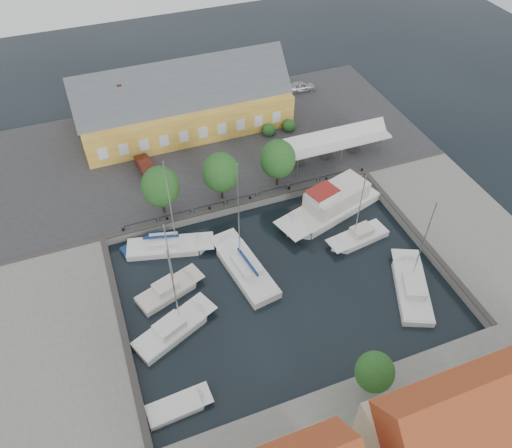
{
  "coord_description": "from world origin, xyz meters",
  "views": [
    {
      "loc": [
        -13.9,
        -30.76,
        40.49
      ],
      "look_at": [
        0.0,
        6.0,
        1.5
      ],
      "focal_mm": 35.0,
      "sensor_mm": 36.0,
      "label": 1
    }
  ],
  "objects_px": {
    "west_boat_a": "(168,247)",
    "launch_sw": "(178,407)",
    "car_red": "(146,167)",
    "east_boat_b": "(358,238)",
    "west_boat_b": "(169,291)",
    "trawler": "(332,205)",
    "tent_canopy": "(336,140)",
    "west_boat_c": "(174,330)",
    "car_silver": "(301,86)",
    "warehouse": "(180,105)",
    "center_sailboat": "(245,269)",
    "east_boat_c": "(411,289)",
    "launch_nw": "(142,247)"
  },
  "relations": [
    {
      "from": "tent_canopy",
      "to": "west_boat_b",
      "type": "relative_size",
      "value": 1.42
    },
    {
      "from": "east_boat_b",
      "to": "west_boat_a",
      "type": "relative_size",
      "value": 0.8
    },
    {
      "from": "center_sailboat",
      "to": "west_boat_a",
      "type": "xyz_separation_m",
      "value": [
        -6.8,
        6.01,
        -0.09
      ]
    },
    {
      "from": "east_boat_b",
      "to": "west_boat_c",
      "type": "height_order",
      "value": "west_boat_c"
    },
    {
      "from": "west_boat_b",
      "to": "launch_sw",
      "type": "distance_m",
      "value": 12.26
    },
    {
      "from": "warehouse",
      "to": "west_boat_c",
      "type": "bearing_deg",
      "value": -106.29
    },
    {
      "from": "tent_canopy",
      "to": "car_red",
      "type": "xyz_separation_m",
      "value": [
        -23.37,
        5.62,
        -1.91
      ]
    },
    {
      "from": "launch_sw",
      "to": "west_boat_a",
      "type": "bearing_deg",
      "value": 79.0
    },
    {
      "from": "car_silver",
      "to": "west_boat_b",
      "type": "xyz_separation_m",
      "value": [
        -28.15,
        -30.08,
        -1.49
      ]
    },
    {
      "from": "tent_canopy",
      "to": "west_boat_c",
      "type": "height_order",
      "value": "west_boat_c"
    },
    {
      "from": "west_boat_c",
      "to": "launch_sw",
      "type": "xyz_separation_m",
      "value": [
        -1.48,
        -7.46,
        -0.17
      ]
    },
    {
      "from": "center_sailboat",
      "to": "west_boat_a",
      "type": "height_order",
      "value": "center_sailboat"
    },
    {
      "from": "west_boat_a",
      "to": "launch_sw",
      "type": "relative_size",
      "value": 2.2
    },
    {
      "from": "tent_canopy",
      "to": "west_boat_a",
      "type": "height_order",
      "value": "west_boat_a"
    },
    {
      "from": "east_boat_c",
      "to": "west_boat_a",
      "type": "height_order",
      "value": "west_boat_a"
    },
    {
      "from": "center_sailboat",
      "to": "launch_sw",
      "type": "bearing_deg",
      "value": -130.65
    },
    {
      "from": "west_boat_a",
      "to": "car_silver",
      "type": "bearing_deg",
      "value": 42.02
    },
    {
      "from": "car_red",
      "to": "east_boat_b",
      "type": "xyz_separation_m",
      "value": [
        19.74,
        -19.03,
        -1.52
      ]
    },
    {
      "from": "tent_canopy",
      "to": "east_boat_b",
      "type": "distance_m",
      "value": 14.31
    },
    {
      "from": "warehouse",
      "to": "west_boat_a",
      "type": "bearing_deg",
      "value": -108.89
    },
    {
      "from": "west_boat_a",
      "to": "west_boat_b",
      "type": "xyz_separation_m",
      "value": [
        -1.35,
        -5.93,
        -0.01
      ]
    },
    {
      "from": "car_red",
      "to": "launch_nw",
      "type": "distance_m",
      "value": 12.22
    },
    {
      "from": "tent_canopy",
      "to": "launch_sw",
      "type": "bearing_deg",
      "value": -137.22
    },
    {
      "from": "warehouse",
      "to": "east_boat_c",
      "type": "bearing_deg",
      "value": -67.83
    },
    {
      "from": "center_sailboat",
      "to": "west_boat_b",
      "type": "distance_m",
      "value": 8.15
    },
    {
      "from": "launch_nw",
      "to": "car_red",
      "type": "bearing_deg",
      "value": 75.0
    },
    {
      "from": "east_boat_b",
      "to": "center_sailboat",
      "type": "bearing_deg",
      "value": 179.51
    },
    {
      "from": "trawler",
      "to": "east_boat_c",
      "type": "xyz_separation_m",
      "value": [
        2.32,
        -13.41,
        -0.76
      ]
    },
    {
      "from": "west_boat_a",
      "to": "west_boat_b",
      "type": "bearing_deg",
      "value": -102.79
    },
    {
      "from": "car_red",
      "to": "west_boat_b",
      "type": "height_order",
      "value": "west_boat_b"
    },
    {
      "from": "car_silver",
      "to": "east_boat_b",
      "type": "distance_m",
      "value": 31.01
    },
    {
      "from": "launch_sw",
      "to": "launch_nw",
      "type": "distance_m",
      "value": 19.24
    },
    {
      "from": "tent_canopy",
      "to": "car_red",
      "type": "height_order",
      "value": "tent_canopy"
    },
    {
      "from": "tent_canopy",
      "to": "car_silver",
      "type": "xyz_separation_m",
      "value": [
        2.96,
        16.85,
        -1.93
      ]
    },
    {
      "from": "west_boat_a",
      "to": "west_boat_b",
      "type": "height_order",
      "value": "west_boat_a"
    },
    {
      "from": "east_boat_b",
      "to": "east_boat_c",
      "type": "distance_m",
      "value": 8.36
    },
    {
      "from": "warehouse",
      "to": "launch_nw",
      "type": "height_order",
      "value": "warehouse"
    },
    {
      "from": "trawler",
      "to": "east_boat_b",
      "type": "bearing_deg",
      "value": -81.04
    },
    {
      "from": "center_sailboat",
      "to": "launch_sw",
      "type": "distance_m",
      "value": 15.81
    },
    {
      "from": "warehouse",
      "to": "car_red",
      "type": "distance_m",
      "value": 10.99
    },
    {
      "from": "car_red",
      "to": "west_boat_b",
      "type": "bearing_deg",
      "value": -102.4
    },
    {
      "from": "trawler",
      "to": "west_boat_b",
      "type": "height_order",
      "value": "west_boat_b"
    },
    {
      "from": "east_boat_b",
      "to": "west_boat_a",
      "type": "bearing_deg",
      "value": 163.14
    },
    {
      "from": "tent_canopy",
      "to": "east_boat_b",
      "type": "xyz_separation_m",
      "value": [
        -3.63,
        -13.42,
        -3.42
      ]
    },
    {
      "from": "center_sailboat",
      "to": "west_boat_b",
      "type": "bearing_deg",
      "value": 179.47
    },
    {
      "from": "east_boat_b",
      "to": "launch_nw",
      "type": "height_order",
      "value": "east_boat_b"
    },
    {
      "from": "car_red",
      "to": "west_boat_c",
      "type": "distance_m",
      "value": 23.63
    },
    {
      "from": "trawler",
      "to": "car_silver",
      "type": "bearing_deg",
      "value": 73.54
    },
    {
      "from": "car_silver",
      "to": "east_boat_c",
      "type": "relative_size",
      "value": 0.37
    },
    {
      "from": "west_boat_b",
      "to": "trawler",
      "type": "bearing_deg",
      "value": 13.53
    }
  ]
}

